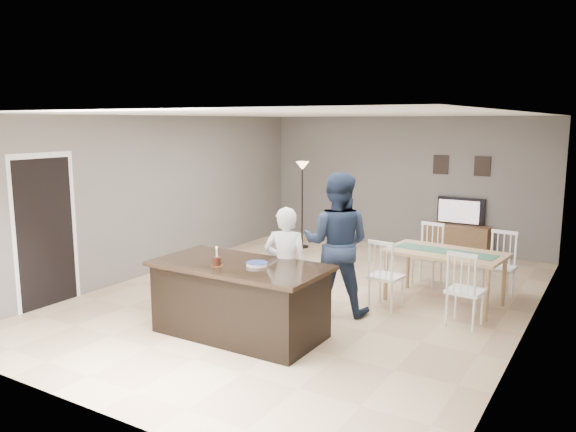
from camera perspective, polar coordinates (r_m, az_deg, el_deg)
The scene contains 14 objects.
floor at distance 8.56m, azimuth 2.31°, elevation -8.11°, with size 8.00×8.00×0.00m, color #D3B387.
room_shell at distance 8.20m, azimuth 2.39°, elevation 3.12°, with size 8.00×8.00×8.00m.
kitchen_island at distance 6.97m, azimuth -4.90°, elevation -8.39°, with size 2.15×1.10×0.90m.
tv_console at distance 11.48m, azimuth 16.81°, elevation -2.37°, with size 1.20×0.40×0.60m, color brown.
television at distance 11.45m, azimuth 17.04°, elevation 0.45°, with size 0.91×0.12×0.53m, color black.
tv_screen_glow at distance 11.37m, azimuth 16.94°, elevation 0.43°, with size 0.78×0.78×0.00m, color orange.
picture_frames at distance 11.49m, azimuth 17.18°, elevation 4.93°, with size 1.10×0.02×0.38m.
doorway at distance 8.55m, azimuth -23.49°, elevation -0.25°, with size 0.00×2.10×2.65m.
woman at distance 7.14m, azimuth -0.21°, elevation -5.22°, with size 0.57×0.37×1.55m, color silver.
man at distance 7.63m, azimuth 4.97°, elevation -2.81°, with size 0.94×0.73×1.94m, color #1C273E.
birthday_cake at distance 6.77m, azimuth -7.25°, elevation -4.57°, with size 0.15×0.15×0.23m.
plate_stack at distance 6.73m, azimuth -3.18°, elevation -4.89°, with size 0.26×0.26×0.04m.
dining_table at distance 8.37m, azimuth 15.63°, elevation -4.36°, with size 1.72×1.98×1.00m.
floor_lamp at distance 11.52m, azimuth 1.47°, elevation 3.56°, with size 0.27×0.27×1.79m.
Camera 1 is at (3.92, -7.15, 2.61)m, focal length 35.00 mm.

